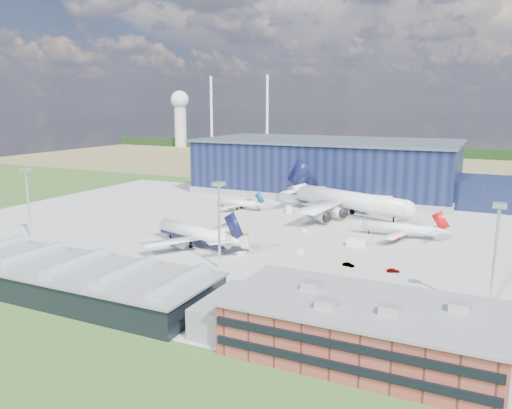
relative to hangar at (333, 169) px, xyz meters
name	(u,v)px	position (x,y,z in m)	size (l,w,h in m)	color
ground	(238,237)	(-2.81, -94.80, -11.62)	(600.00, 600.00, 0.00)	#2E4C1C
apron	(252,230)	(-2.81, -84.80, -11.59)	(220.00, 160.00, 0.08)	gray
farmland	(380,165)	(-2.81, 125.20, -11.62)	(600.00, 220.00, 0.01)	olive
treeline	(399,151)	(-2.81, 205.20, -7.62)	(600.00, 8.00, 8.00)	black
horizon_dressing	(204,114)	(-194.11, 199.58, 22.58)	(440.20, 18.00, 70.00)	white
hangar	(333,169)	(0.00, 0.00, 0.00)	(145.00, 62.00, 26.10)	#0F1433
ops_building	(362,328)	(52.20, -154.81, -6.82)	(46.00, 23.00, 10.90)	brown
glass_concourse	(89,281)	(-9.26, -154.80, -7.93)	(78.00, 23.00, 8.60)	black
light_mast_west	(27,191)	(-62.81, -124.80, 3.82)	(2.60, 2.60, 23.00)	silver
light_mast_center	(219,211)	(7.19, -124.80, 3.82)	(2.60, 2.60, 23.00)	silver
light_mast_east	(497,239)	(72.19, -124.80, 3.82)	(2.60, 2.60, 23.00)	silver
airliner_navy	(194,226)	(-10.27, -109.39, -5.33)	(38.57, 37.74, 12.58)	white
airliner_red	(398,223)	(44.05, -72.80, -6.77)	(29.72, 29.07, 9.69)	white
airliner_widebody	(350,191)	(21.92, -49.28, -1.55)	(61.76, 60.42, 20.14)	white
airliner_regional	(238,200)	(-23.93, -54.80, -7.67)	(24.22, 23.69, 7.90)	white
gse_tug_a	(243,234)	(-1.89, -93.07, -10.85)	(2.24, 3.67, 1.53)	yellow
gse_tug_b	(311,284)	(33.60, -127.71, -10.95)	(2.05, 3.07, 1.33)	yellow
gse_van_a	(356,242)	(34.68, -88.90, -10.37)	(2.49, 5.71, 2.49)	silver
gse_cart_a	(302,250)	(21.97, -102.40, -10.94)	(2.08, 3.13, 1.36)	silver
gse_van_b	(289,209)	(-2.40, -51.46, -10.43)	(2.36, 5.16, 2.36)	silver
gse_cart_b	(303,230)	(13.88, -79.73, -10.99)	(1.93, 2.90, 1.26)	silver
gse_van_c	(215,288)	(14.95, -140.80, -10.42)	(2.40, 5.00, 2.40)	silver
airstair	(246,247)	(7.13, -109.25, -9.99)	(2.03, 5.08, 3.25)	silver
car_a	(393,270)	(49.37, -108.93, -11.06)	(1.32, 3.29, 1.12)	#99999E
car_b	(348,265)	(37.70, -109.24, -11.09)	(1.11, 3.19, 1.05)	#99999E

